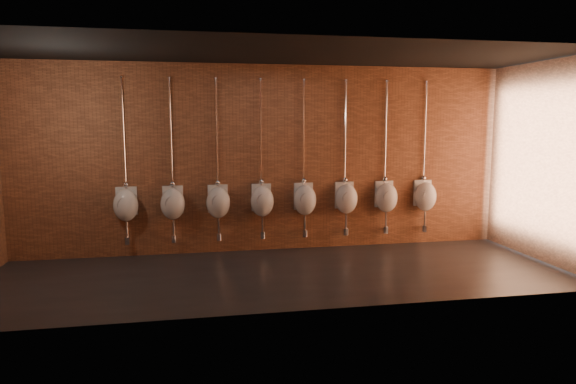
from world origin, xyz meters
name	(u,v)px	position (x,y,z in m)	size (l,w,h in m)	color
ground	(283,274)	(0.00, 0.00, 0.00)	(8.50, 8.50, 0.00)	black
room_shell	(283,138)	(0.00, 0.00, 2.01)	(8.54, 3.04, 3.22)	black
urinal_0	(126,204)	(-2.36, 1.36, 0.90)	(0.42, 0.37, 2.72)	silver
urinal_1	(173,203)	(-1.62, 1.36, 0.90)	(0.42, 0.37, 2.72)	silver
urinal_2	(218,202)	(-0.87, 1.36, 0.90)	(0.42, 0.37, 2.72)	silver
urinal_3	(262,200)	(-0.12, 1.36, 0.90)	(0.42, 0.37, 2.72)	silver
urinal_4	(305,199)	(0.63, 1.36, 0.90)	(0.42, 0.37, 2.72)	silver
urinal_5	(346,198)	(1.38, 1.36, 0.90)	(0.42, 0.37, 2.72)	silver
urinal_6	(386,197)	(2.13, 1.36, 0.90)	(0.42, 0.37, 2.72)	silver
urinal_7	(425,196)	(2.87, 1.36, 0.90)	(0.42, 0.37, 2.72)	silver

